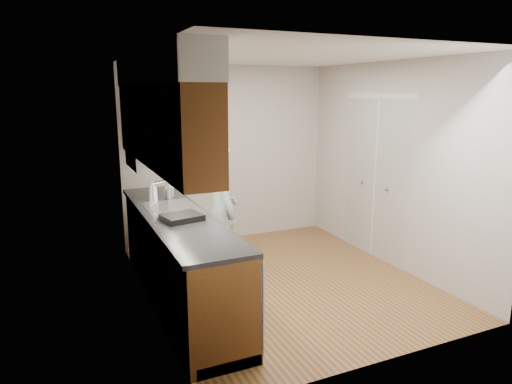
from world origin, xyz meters
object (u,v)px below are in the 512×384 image
(soap_bottle_b, at_px, (169,189))
(steel_can, at_px, (169,195))
(person, at_px, (221,202))
(dish_rack, at_px, (182,217))
(soap_bottle_a, at_px, (153,191))

(soap_bottle_b, distance_m, steel_can, 0.18)
(person, bearing_deg, dish_rack, 134.47)
(soap_bottle_a, xyz_separation_m, steel_can, (0.18, 0.02, -0.06))
(soap_bottle_b, xyz_separation_m, dish_rack, (-0.12, -1.02, -0.06))
(steel_can, bearing_deg, dish_rack, -95.74)
(steel_can, xyz_separation_m, dish_rack, (-0.09, -0.85, -0.04))
(soap_bottle_a, height_order, steel_can, soap_bottle_a)
(steel_can, height_order, dish_rack, steel_can)
(steel_can, bearing_deg, person, -28.23)
(person, bearing_deg, soap_bottle_b, 47.18)
(soap_bottle_b, relative_size, dish_rack, 0.50)
(soap_bottle_a, distance_m, soap_bottle_b, 0.30)
(person, xyz_separation_m, soap_bottle_a, (-0.70, 0.26, 0.13))
(soap_bottle_a, xyz_separation_m, soap_bottle_b, (0.22, 0.19, -0.04))
(soap_bottle_a, xyz_separation_m, dish_rack, (0.10, -0.83, -0.10))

